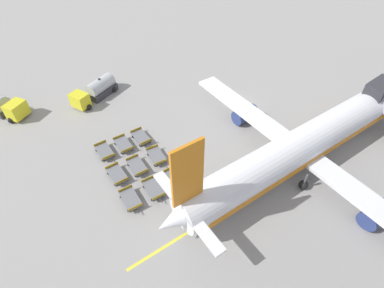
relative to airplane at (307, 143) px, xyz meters
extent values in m
plane|color=gray|center=(-12.72, 2.79, -3.11)|extent=(500.00, 500.00, 0.00)
cube|color=#2D2D33|center=(1.44, 13.18, 1.73)|extent=(2.59, 4.26, 3.44)
cylinder|color=white|center=(0.06, 0.56, 0.17)|extent=(8.03, 36.51, 4.11)
cone|color=white|center=(-1.91, -17.47, 0.17)|extent=(4.42, 5.33, 3.91)
cube|color=orange|center=(-1.82, -16.71, 5.59)|extent=(0.61, 3.10, 6.74)
cube|color=white|center=(-1.85, -16.92, 0.78)|extent=(10.47, 2.24, 0.24)
cube|color=white|center=(-0.10, -0.88, -0.76)|extent=(37.27, 6.81, 0.44)
cylinder|color=navy|center=(9.75, -1.56, -1.99)|extent=(2.45, 3.54, 2.10)
cylinder|color=navy|center=(-9.86, 0.58, -1.99)|extent=(2.45, 3.54, 2.10)
cube|color=orange|center=(0.06, 0.56, -0.55)|extent=(7.71, 32.91, 0.74)
cylinder|color=#56565B|center=(1.28, 11.74, -1.72)|extent=(0.24, 0.24, 1.71)
sphere|color=black|center=(1.28, 11.74, -2.57)|extent=(1.07, 1.07, 1.07)
cylinder|color=#56565B|center=(2.61, -3.37, -1.72)|extent=(0.24, 0.24, 1.71)
sphere|color=black|center=(2.61, -3.37, -2.57)|extent=(1.07, 1.07, 1.07)
cylinder|color=#56565B|center=(-3.27, -2.73, -1.72)|extent=(0.24, 0.24, 1.71)
sphere|color=black|center=(-3.27, -2.73, -2.57)|extent=(1.07, 1.07, 1.07)
cube|color=yellow|center=(-27.84, -15.58, -1.69)|extent=(2.94, 2.55, 2.03)
cube|color=#333338|center=(-29.15, -11.49, -2.59)|extent=(3.83, 5.34, 1.04)
cylinder|color=#ADB2B7|center=(-29.15, -11.49, -1.54)|extent=(3.42, 5.00, 2.13)
sphere|color=#333338|center=(-29.15, -11.49, -0.47)|extent=(0.44, 0.44, 0.44)
sphere|color=black|center=(-29.04, -15.69, -2.66)|extent=(0.90, 0.90, 0.90)
sphere|color=black|center=(-26.80, -14.98, -2.66)|extent=(0.90, 0.90, 0.90)
sphere|color=black|center=(-30.70, -10.50, -2.66)|extent=(0.90, 0.90, 0.90)
sphere|color=black|center=(-28.46, -9.78, -2.66)|extent=(0.90, 0.90, 0.90)
cube|color=yellow|center=(-31.46, -23.46, -1.61)|extent=(2.97, 3.27, 2.18)
sphere|color=black|center=(-31.13, -24.71, -2.66)|extent=(0.90, 0.90, 0.90)
sphere|color=black|center=(-32.27, -22.44, -2.66)|extent=(0.90, 0.90, 0.90)
cube|color=slate|center=(-16.94, -17.77, -2.56)|extent=(3.14, 1.98, 0.10)
cube|color=olive|center=(-15.51, -17.93, -2.35)|extent=(0.27, 1.64, 0.32)
cube|color=olive|center=(-18.38, -17.60, -2.35)|extent=(0.27, 1.64, 0.32)
cube|color=#333338|center=(-15.12, -17.98, -2.68)|extent=(0.70, 0.14, 0.06)
sphere|color=black|center=(-15.99, -18.58, -2.93)|extent=(0.36, 0.36, 0.36)
sphere|color=black|center=(-15.83, -17.19, -2.93)|extent=(0.36, 0.36, 0.36)
sphere|color=black|center=(-18.06, -18.34, -2.93)|extent=(0.36, 0.36, 0.36)
sphere|color=black|center=(-17.89, -16.95, -2.93)|extent=(0.36, 0.36, 0.36)
cube|color=slate|center=(-12.57, -18.54, -2.56)|extent=(3.11, 1.92, 0.10)
cube|color=olive|center=(-11.13, -18.69, -2.35)|extent=(0.24, 1.64, 0.32)
cube|color=olive|center=(-14.01, -18.40, -2.35)|extent=(0.24, 1.64, 0.32)
cube|color=#333338|center=(-10.75, -18.72, -2.68)|extent=(0.70, 0.13, 0.06)
sphere|color=black|center=(-11.61, -19.34, -2.93)|extent=(0.36, 0.36, 0.36)
sphere|color=black|center=(-11.47, -17.95, -2.93)|extent=(0.36, 0.36, 0.36)
sphere|color=black|center=(-13.67, -19.14, -2.93)|extent=(0.36, 0.36, 0.36)
sphere|color=black|center=(-13.53, -17.75, -2.93)|extent=(0.36, 0.36, 0.36)
cube|color=slate|center=(-8.57, -19.22, -2.56)|extent=(3.19, 2.10, 0.10)
cube|color=olive|center=(-7.15, -19.46, -2.35)|extent=(0.34, 1.63, 0.32)
cube|color=olive|center=(-9.99, -18.99, -2.35)|extent=(0.34, 1.63, 0.32)
cube|color=#333338|center=(-6.76, -19.52, -2.68)|extent=(0.70, 0.17, 0.06)
sphere|color=black|center=(-7.66, -20.08, -2.93)|extent=(0.36, 0.36, 0.36)
sphere|color=black|center=(-7.43, -18.70, -2.93)|extent=(0.36, 0.36, 0.36)
sphere|color=black|center=(-9.71, -19.75, -2.93)|extent=(0.36, 0.36, 0.36)
sphere|color=black|center=(-9.48, -18.37, -2.93)|extent=(0.36, 0.36, 0.36)
cube|color=slate|center=(-16.46, -15.30, -2.56)|extent=(3.15, 2.01, 0.10)
cube|color=olive|center=(-15.03, -15.49, -2.35)|extent=(0.29, 1.64, 0.32)
cube|color=olive|center=(-17.89, -15.11, -2.35)|extent=(0.29, 1.64, 0.32)
cube|color=#333338|center=(-14.64, -15.54, -2.68)|extent=(0.70, 0.15, 0.06)
sphere|color=black|center=(-15.52, -16.13, -2.93)|extent=(0.36, 0.36, 0.36)
sphere|color=black|center=(-15.34, -14.74, -2.93)|extent=(0.36, 0.36, 0.36)
sphere|color=black|center=(-17.58, -15.85, -2.93)|extent=(0.36, 0.36, 0.36)
sphere|color=black|center=(-17.39, -14.47, -2.93)|extent=(0.36, 0.36, 0.36)
cube|color=slate|center=(-12.13, -16.02, -2.56)|extent=(3.16, 2.02, 0.10)
cube|color=olive|center=(-10.70, -16.21, -2.35)|extent=(0.30, 1.64, 0.32)
cube|color=olive|center=(-13.56, -15.83, -2.35)|extent=(0.30, 1.64, 0.32)
cube|color=#333338|center=(-10.32, -16.26, -2.68)|extent=(0.70, 0.15, 0.06)
sphere|color=black|center=(-11.20, -16.85, -2.93)|extent=(0.36, 0.36, 0.36)
sphere|color=black|center=(-11.01, -15.47, -2.93)|extent=(0.36, 0.36, 0.36)
sphere|color=black|center=(-13.26, -16.57, -2.93)|extent=(0.36, 0.36, 0.36)
sphere|color=black|center=(-13.07, -15.19, -2.93)|extent=(0.36, 0.36, 0.36)
cube|color=slate|center=(-8.08, -16.52, -2.56)|extent=(3.19, 2.09, 0.10)
cube|color=olive|center=(-6.66, -16.75, -2.35)|extent=(0.34, 1.63, 0.32)
cube|color=olive|center=(-9.51, -16.29, -2.35)|extent=(0.34, 1.63, 0.32)
cube|color=#333338|center=(-6.27, -16.81, -2.68)|extent=(0.70, 0.17, 0.06)
sphere|color=black|center=(-7.17, -17.37, -2.93)|extent=(0.36, 0.36, 0.36)
sphere|color=black|center=(-6.95, -15.99, -2.93)|extent=(0.36, 0.36, 0.36)
sphere|color=black|center=(-9.22, -17.04, -2.93)|extent=(0.36, 0.36, 0.36)
sphere|color=black|center=(-9.00, -15.66, -2.93)|extent=(0.36, 0.36, 0.36)
cube|color=slate|center=(-16.13, -12.80, -2.56)|extent=(3.12, 1.93, 0.10)
cube|color=olive|center=(-14.69, -12.95, -2.35)|extent=(0.25, 1.64, 0.32)
cube|color=olive|center=(-17.56, -12.66, -2.35)|extent=(0.25, 1.64, 0.32)
cube|color=#333338|center=(-14.30, -12.99, -2.68)|extent=(0.70, 0.13, 0.06)
sphere|color=black|center=(-15.17, -13.60, -2.93)|extent=(0.36, 0.36, 0.36)
sphere|color=black|center=(-15.02, -12.21, -2.93)|extent=(0.36, 0.36, 0.36)
sphere|color=black|center=(-17.23, -13.39, -2.93)|extent=(0.36, 0.36, 0.36)
sphere|color=black|center=(-17.09, -12.01, -2.93)|extent=(0.36, 0.36, 0.36)
cube|color=slate|center=(-11.97, -13.26, -2.56)|extent=(3.24, 2.22, 0.10)
cube|color=olive|center=(-10.56, -13.56, -2.35)|extent=(0.42, 1.62, 0.32)
cube|color=olive|center=(-13.38, -12.96, -2.35)|extent=(0.42, 1.62, 0.32)
cube|color=#333338|center=(-10.18, -13.64, -2.68)|extent=(0.70, 0.20, 0.06)
sphere|color=black|center=(-11.10, -14.16, -2.93)|extent=(0.36, 0.36, 0.36)
sphere|color=black|center=(-10.81, -12.80, -2.93)|extent=(0.36, 0.36, 0.36)
sphere|color=black|center=(-13.13, -13.73, -2.93)|extent=(0.36, 0.36, 0.36)
sphere|color=black|center=(-12.84, -12.36, -2.93)|extent=(0.36, 0.36, 0.36)
cube|color=slate|center=(-7.73, -14.08, -2.56)|extent=(3.14, 1.99, 0.10)
cube|color=olive|center=(-6.30, -14.26, -2.35)|extent=(0.28, 1.64, 0.32)
cube|color=olive|center=(-9.16, -13.90, -2.35)|extent=(0.28, 1.64, 0.32)
cube|color=#333338|center=(-5.91, -14.31, -2.68)|extent=(0.70, 0.15, 0.06)
sphere|color=black|center=(-6.79, -14.90, -2.93)|extent=(0.36, 0.36, 0.36)
sphere|color=black|center=(-6.61, -13.52, -2.93)|extent=(0.36, 0.36, 0.36)
sphere|color=black|center=(-8.85, -14.65, -2.93)|extent=(0.36, 0.36, 0.36)
sphere|color=black|center=(-8.67, -13.26, -2.93)|extent=(0.36, 0.36, 0.36)
cube|color=yellow|center=(-0.73, -8.51, -3.10)|extent=(3.61, 30.36, 0.01)
camera|label=1|loc=(10.32, -26.71, 24.29)|focal=28.00mm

